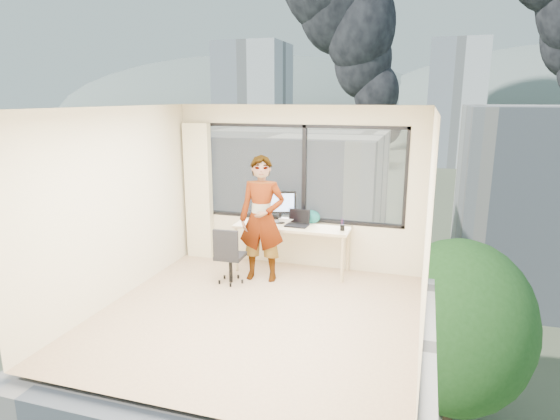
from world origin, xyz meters
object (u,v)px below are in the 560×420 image
at_px(laptop, 297,219).
at_px(monitor, 280,207).
at_px(desk, 292,248).
at_px(chair, 230,254).
at_px(handbag, 311,217).
at_px(person, 262,219).
at_px(game_console, 290,219).

bearing_deg(laptop, monitor, 161.42).
xyz_separation_m(desk, chair, (-0.75, -0.75, 0.07)).
bearing_deg(handbag, laptop, -139.32).
height_order(chair, person, person).
height_order(chair, game_console, chair).
bearing_deg(laptop, game_console, 131.19).
relative_size(chair, game_console, 2.85).
bearing_deg(monitor, laptop, -42.94).
bearing_deg(game_console, chair, -125.08).
xyz_separation_m(chair, monitor, (0.50, 0.87, 0.57)).
relative_size(laptop, handbag, 1.30).
distance_m(desk, handbag, 0.59).
relative_size(desk, monitor, 3.51).
distance_m(game_console, handbag, 0.36).
relative_size(game_console, laptop, 0.84).
distance_m(monitor, game_console, 0.28).
height_order(chair, handbag, handbag).
distance_m(chair, laptop, 1.18).
xyz_separation_m(monitor, laptop, (0.32, -0.14, -0.14)).
bearing_deg(handbag, person, -142.89).
distance_m(person, monitor, 0.59).
xyz_separation_m(monitor, game_console, (0.14, 0.10, -0.22)).
xyz_separation_m(person, handbag, (0.60, 0.68, -0.09)).
height_order(desk, laptop, laptop).
bearing_deg(handbag, chair, -147.56).
bearing_deg(chair, game_console, 53.87).
relative_size(monitor, handbag, 1.82).
height_order(chair, laptop, laptop).
bearing_deg(game_console, monitor, -146.44).
bearing_deg(desk, monitor, 154.43).
relative_size(desk, person, 0.95).
distance_m(person, handbag, 0.91).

